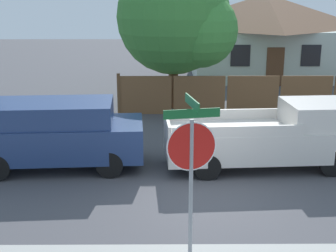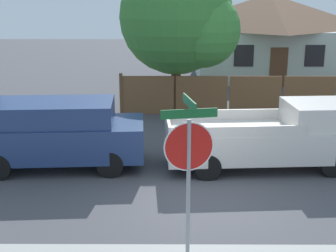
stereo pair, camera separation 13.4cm
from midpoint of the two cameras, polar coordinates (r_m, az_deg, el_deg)
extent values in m
plane|color=#47474C|center=(11.07, 4.26, -9.00)|extent=(80.00, 80.00, 0.00)
cube|color=brown|center=(18.57, -2.95, 3.77)|extent=(2.04, 0.06, 1.53)
cube|color=brown|center=(18.60, 3.62, 3.78)|extent=(2.04, 0.06, 1.53)
cube|color=brown|center=(18.87, 10.09, 3.74)|extent=(2.04, 0.06, 1.53)
cube|color=brown|center=(19.37, 16.29, 3.66)|extent=(2.04, 0.06, 1.53)
cube|color=brown|center=(18.64, -6.22, 3.90)|extent=(0.12, 0.12, 1.63)
cube|color=#B2C1B7|center=(27.89, 11.36, 8.79)|extent=(8.04, 6.31, 2.73)
pyramid|color=brown|center=(27.71, 11.62, 13.55)|extent=(8.68, 6.82, 1.91)
cube|color=black|center=(24.44, 8.67, 8.48)|extent=(1.00, 0.04, 1.10)
cube|color=black|center=(25.26, 16.88, 8.22)|extent=(1.00, 0.04, 1.10)
cube|color=brown|center=(24.87, 12.76, 7.04)|extent=(0.90, 0.04, 2.00)
cylinder|color=brown|center=(19.56, 0.46, 5.13)|extent=(0.40, 0.40, 2.01)
sphere|color=#387A33|center=(19.24, 0.48, 13.14)|extent=(4.59, 4.59, 4.59)
sphere|color=#3C8437|center=(18.74, 3.73, 11.63)|extent=(2.98, 2.98, 2.98)
cube|color=navy|center=(13.15, -13.58, -1.60)|extent=(4.76, 2.24, 0.93)
cube|color=navy|center=(12.97, -14.30, 1.59)|extent=(3.36, 2.00, 0.59)
cube|color=black|center=(12.79, -7.48, 1.75)|extent=(0.17, 1.71, 0.49)
cylinder|color=black|center=(13.94, -7.07, -2.20)|extent=(0.71, 0.22, 0.71)
cylinder|color=black|center=(12.32, -7.44, -4.67)|extent=(0.71, 0.22, 0.71)
cylinder|color=black|center=(14.39, -18.59, -2.36)|extent=(0.71, 0.22, 0.71)
cube|color=silver|center=(13.09, 11.21, -1.81)|extent=(5.46, 2.21, 0.82)
cube|color=silver|center=(13.36, 17.49, 1.40)|extent=(1.82, 1.82, 0.66)
cube|color=silver|center=(13.57, 6.68, 1.44)|extent=(3.36, 0.30, 0.29)
cube|color=silver|center=(11.90, 8.24, -0.68)|extent=(3.36, 0.30, 0.29)
cube|color=silver|center=(12.50, -0.39, 0.30)|extent=(0.20, 1.77, 0.29)
cylinder|color=black|center=(14.46, 16.65, -2.12)|extent=(0.70, 0.22, 0.70)
cylinder|color=black|center=(13.03, 19.14, -4.32)|extent=(0.70, 0.22, 0.70)
cylinder|color=black|center=(13.65, 3.49, -2.52)|extent=(0.70, 0.22, 0.70)
cylinder|color=black|center=(12.12, 4.51, -4.96)|extent=(0.70, 0.22, 0.70)
cylinder|color=gray|center=(7.97, 2.30, -8.61)|extent=(0.07, 0.07, 2.69)
cylinder|color=red|center=(7.64, 2.38, -2.52)|extent=(0.78, 0.18, 0.79)
cylinder|color=white|center=(7.64, 2.38, -2.52)|extent=(0.83, 0.18, 0.84)
cube|color=#19602D|center=(7.49, 2.43, 1.53)|extent=(0.92, 0.21, 0.15)
cube|color=#19602D|center=(7.45, 2.44, 2.87)|extent=(0.19, 0.83, 0.15)
camera|label=1|loc=(0.07, -90.34, -0.10)|focal=50.00mm
camera|label=2|loc=(0.07, 89.66, 0.10)|focal=50.00mm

